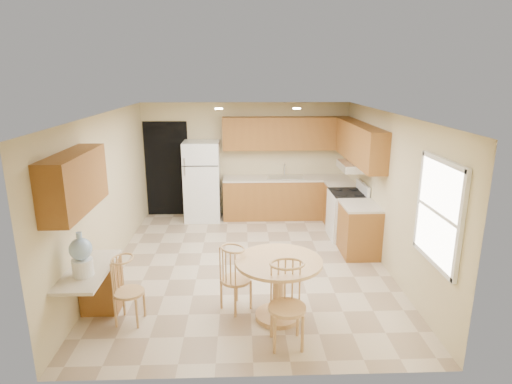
{
  "coord_description": "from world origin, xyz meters",
  "views": [
    {
      "loc": [
        -0.11,
        -6.58,
        3.08
      ],
      "look_at": [
        0.13,
        0.3,
        1.18
      ],
      "focal_mm": 30.0,
      "sensor_mm": 36.0,
      "label": 1
    }
  ],
  "objects_px": {
    "stove": "(347,214)",
    "chair_table_b": "(288,302)",
    "chair_desk": "(126,287)",
    "water_crock": "(81,256)",
    "chair_table_a": "(236,275)",
    "refrigerator": "(202,181)",
    "dining_table": "(278,280)"
  },
  "relations": [
    {
      "from": "stove",
      "to": "dining_table",
      "type": "distance_m",
      "value": 3.22
    },
    {
      "from": "chair_table_b",
      "to": "chair_desk",
      "type": "height_order",
      "value": "chair_table_b"
    },
    {
      "from": "stove",
      "to": "chair_table_b",
      "type": "bearing_deg",
      "value": -113.64
    },
    {
      "from": "chair_table_a",
      "to": "chair_desk",
      "type": "height_order",
      "value": "chair_table_a"
    },
    {
      "from": "refrigerator",
      "to": "chair_table_a",
      "type": "relative_size",
      "value": 1.92
    },
    {
      "from": "stove",
      "to": "chair_table_a",
      "type": "relative_size",
      "value": 1.22
    },
    {
      "from": "refrigerator",
      "to": "stove",
      "type": "height_order",
      "value": "refrigerator"
    },
    {
      "from": "refrigerator",
      "to": "chair_desk",
      "type": "xyz_separation_m",
      "value": [
        -0.6,
        -4.13,
        -0.32
      ]
    },
    {
      "from": "refrigerator",
      "to": "water_crock",
      "type": "bearing_deg",
      "value": -103.82
    },
    {
      "from": "refrigerator",
      "to": "stove",
      "type": "distance_m",
      "value": 3.15
    },
    {
      "from": "chair_desk",
      "to": "water_crock",
      "type": "relative_size",
      "value": 1.6
    },
    {
      "from": "dining_table",
      "to": "chair_desk",
      "type": "distance_m",
      "value": 1.91
    },
    {
      "from": "chair_table_a",
      "to": "water_crock",
      "type": "xyz_separation_m",
      "value": [
        -1.8,
        -0.4,
        0.47
      ]
    },
    {
      "from": "refrigerator",
      "to": "chair_desk",
      "type": "distance_m",
      "value": 4.19
    },
    {
      "from": "dining_table",
      "to": "chair_table_a",
      "type": "relative_size",
      "value": 1.24
    },
    {
      "from": "refrigerator",
      "to": "chair_table_b",
      "type": "bearing_deg",
      "value": -73.92
    },
    {
      "from": "stove",
      "to": "water_crock",
      "type": "relative_size",
      "value": 2.0
    },
    {
      "from": "chair_table_a",
      "to": "chair_table_b",
      "type": "height_order",
      "value": "chair_table_b"
    },
    {
      "from": "stove",
      "to": "dining_table",
      "type": "relative_size",
      "value": 0.99
    },
    {
      "from": "stove",
      "to": "chair_table_b",
      "type": "height_order",
      "value": "stove"
    },
    {
      "from": "water_crock",
      "to": "stove",
      "type": "bearing_deg",
      "value": 37.83
    },
    {
      "from": "refrigerator",
      "to": "chair_table_a",
      "type": "height_order",
      "value": "refrigerator"
    },
    {
      "from": "chair_desk",
      "to": "chair_table_a",
      "type": "bearing_deg",
      "value": 107.93
    },
    {
      "from": "chair_desk",
      "to": "water_crock",
      "type": "distance_m",
      "value": 0.67
    },
    {
      "from": "dining_table",
      "to": "chair_table_a",
      "type": "bearing_deg",
      "value": 163.35
    },
    {
      "from": "dining_table",
      "to": "chair_table_a",
      "type": "height_order",
      "value": "chair_table_a"
    },
    {
      "from": "chair_table_b",
      "to": "water_crock",
      "type": "distance_m",
      "value": 2.47
    },
    {
      "from": "stove",
      "to": "dining_table",
      "type": "height_order",
      "value": "stove"
    },
    {
      "from": "water_crock",
      "to": "chair_desk",
      "type": "bearing_deg",
      "value": 16.94
    },
    {
      "from": "chair_table_a",
      "to": "stove",
      "type": "bearing_deg",
      "value": 98.78
    },
    {
      "from": "stove",
      "to": "chair_table_b",
      "type": "relative_size",
      "value": 1.08
    },
    {
      "from": "dining_table",
      "to": "chair_table_b",
      "type": "bearing_deg",
      "value": -85.72
    }
  ]
}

